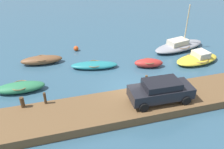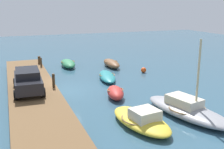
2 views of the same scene
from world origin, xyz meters
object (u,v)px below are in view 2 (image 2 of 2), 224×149
(rowboat_teal, at_px, (107,76))
(motorboat_yellow, at_px, (141,119))
(parked_car, at_px, (28,80))
(rowboat_green, at_px, (68,63))
(rowboat_brown, at_px, (111,63))
(dinghy_red, at_px, (115,92))
(sailboat_grey, at_px, (187,109))
(mooring_post_west, at_px, (39,60))
(mooring_post_mid_west, at_px, (41,62))
(mooring_post_mid_east, at_px, (54,81))
(marker_buoy, at_px, (144,70))

(rowboat_teal, xyz_separation_m, motorboat_yellow, (9.88, -1.58, 0.10))
(parked_car, bearing_deg, rowboat_green, 154.94)
(rowboat_brown, relative_size, dinghy_red, 1.38)
(sailboat_grey, xyz_separation_m, mooring_post_west, (-15.65, -6.80, 0.58))
(rowboat_brown, distance_m, parked_car, 12.20)
(mooring_post_mid_west, bearing_deg, mooring_post_west, 180.00)
(rowboat_green, xyz_separation_m, sailboat_grey, (16.05, 3.77, 0.08))
(motorboat_yellow, bearing_deg, mooring_post_mid_east, -160.90)
(rowboat_teal, bearing_deg, sailboat_grey, 20.69)
(motorboat_yellow, height_order, marker_buoy, motorboat_yellow)
(mooring_post_west, bearing_deg, mooring_post_mid_east, 0.00)
(dinghy_red, bearing_deg, rowboat_brown, 173.96)
(sailboat_grey, bearing_deg, rowboat_green, -179.66)
(mooring_post_mid_east, bearing_deg, mooring_post_west, 180.00)
(rowboat_teal, relative_size, motorboat_yellow, 0.93)
(dinghy_red, xyz_separation_m, motorboat_yellow, (4.94, -0.42, -0.02))
(marker_buoy, bearing_deg, dinghy_red, -41.88)
(motorboat_yellow, height_order, parked_car, parked_car)
(marker_buoy, bearing_deg, motorboat_yellow, -27.96)
(mooring_post_mid_west, height_order, marker_buoy, mooring_post_mid_west)
(rowboat_teal, bearing_deg, motorboat_yellow, 2.30)
(mooring_post_mid_east, bearing_deg, mooring_post_mid_west, 180.00)
(motorboat_yellow, relative_size, mooring_post_mid_west, 5.52)
(dinghy_red, bearing_deg, rowboat_teal, -179.99)
(rowboat_teal, height_order, marker_buoy, rowboat_teal)
(rowboat_green, distance_m, marker_buoy, 8.35)
(mooring_post_mid_west, xyz_separation_m, mooring_post_mid_east, (7.45, 0.00, 0.08))
(rowboat_teal, bearing_deg, rowboat_brown, 166.18)
(marker_buoy, bearing_deg, mooring_post_mid_east, -67.01)
(mooring_post_west, distance_m, marker_buoy, 10.70)
(rowboat_green, relative_size, rowboat_brown, 0.97)
(sailboat_grey, relative_size, marker_buoy, 12.25)
(rowboat_teal, xyz_separation_m, marker_buoy, (-1.09, 4.25, -0.02))
(dinghy_red, bearing_deg, motorboat_yellow, 8.35)
(marker_buoy, bearing_deg, sailboat_grey, -13.95)
(mooring_post_mid_west, bearing_deg, rowboat_teal, 49.07)
(mooring_post_mid_west, xyz_separation_m, parked_car, (7.76, -1.81, 0.40))
(rowboat_brown, relative_size, marker_buoy, 7.39)
(rowboat_teal, distance_m, mooring_post_mid_west, 6.95)
(mooring_post_west, relative_size, parked_car, 0.18)
(rowboat_green, distance_m, rowboat_teal, 6.77)
(rowboat_teal, bearing_deg, marker_buoy, 115.72)
(rowboat_brown, bearing_deg, mooring_post_mid_west, -86.24)
(rowboat_green, xyz_separation_m, parked_car, (9.64, -4.84, 1.11))
(sailboat_grey, height_order, dinghy_red, sailboat_grey)
(rowboat_green, xyz_separation_m, mooring_post_west, (0.40, -3.03, 0.66))
(mooring_post_mid_east, bearing_deg, marker_buoy, 112.99)
(rowboat_teal, distance_m, mooring_post_west, 7.99)
(mooring_post_west, bearing_deg, sailboat_grey, 23.48)
(rowboat_teal, height_order, dinghy_red, dinghy_red)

